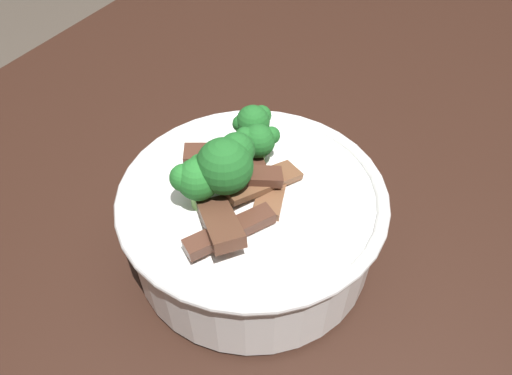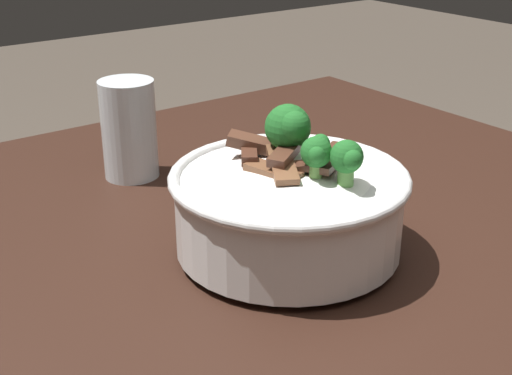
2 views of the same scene
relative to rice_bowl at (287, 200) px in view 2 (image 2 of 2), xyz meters
The scene contains 2 objects.
rice_bowl is the anchor object (origin of this frame).
drinking_glass 0.29m from the rice_bowl, behind, with size 0.07×0.07×0.13m.
Camera 2 is at (0.34, -0.41, 1.13)m, focal length 49.35 mm.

